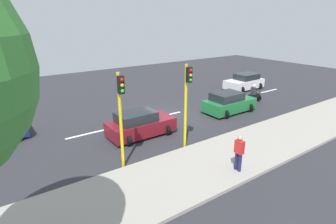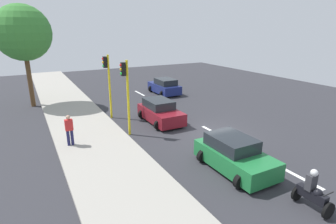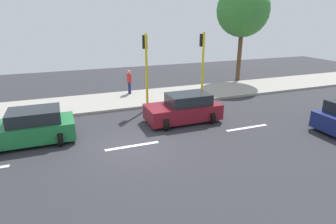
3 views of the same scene
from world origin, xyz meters
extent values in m
cube|color=#2D2D33|center=(0.00, 0.00, -0.05)|extent=(40.00, 60.00, 0.10)
cube|color=#9E998E|center=(7.00, 0.00, 0.07)|extent=(4.00, 60.00, 0.15)
cube|color=white|center=(0.00, -12.00, 0.01)|extent=(0.20, 2.40, 0.01)
cube|color=white|center=(0.00, -6.00, 0.01)|extent=(0.20, 2.40, 0.01)
cube|color=white|center=(0.00, 0.00, 0.01)|extent=(0.20, 2.40, 0.01)
cube|color=#1E7238|center=(2.05, 4.20, 0.56)|extent=(1.89, 3.89, 0.80)
cube|color=#1E2328|center=(2.05, 3.89, 1.24)|extent=(1.59, 2.18, 0.56)
cylinder|color=black|center=(2.89, 5.48, 0.32)|extent=(0.64, 0.22, 0.64)
cylinder|color=black|center=(1.22, 2.91, 0.32)|extent=(0.64, 0.22, 0.64)
cylinder|color=black|center=(2.89, 2.91, 0.32)|extent=(0.64, 0.22, 0.64)
cylinder|color=black|center=(-1.31, -9.48, 0.32)|extent=(0.64, 0.22, 0.64)
cube|color=maroon|center=(2.04, -3.31, 0.56)|extent=(1.82, 3.94, 0.80)
cube|color=#1E2328|center=(2.04, -3.62, 1.24)|extent=(1.53, 2.20, 0.56)
cylinder|color=black|center=(1.24, -2.01, 0.32)|extent=(0.64, 0.22, 0.64)
cylinder|color=black|center=(2.84, -2.01, 0.32)|extent=(0.64, 0.22, 0.64)
cylinder|color=black|center=(1.24, -4.61, 0.32)|extent=(0.64, 0.22, 0.64)
cylinder|color=black|center=(2.84, -4.61, 0.32)|extent=(0.64, 0.22, 0.64)
cylinder|color=#1E1E4C|center=(8.12, -1.88, 0.57)|extent=(0.16, 0.16, 0.85)
cylinder|color=#1E1E4C|center=(8.32, -1.88, 0.57)|extent=(0.16, 0.16, 0.85)
cube|color=red|center=(8.22, -1.88, 1.30)|extent=(0.40, 0.24, 0.60)
sphere|color=tan|center=(8.22, -1.88, 1.73)|extent=(0.22, 0.22, 0.22)
cylinder|color=yellow|center=(4.75, -5.84, 2.25)|extent=(0.14, 0.14, 4.50)
cube|color=black|center=(4.97, -5.84, 4.00)|extent=(0.24, 0.24, 0.76)
sphere|color=red|center=(5.09, -5.84, 4.24)|extent=(0.16, 0.16, 0.16)
sphere|color=#F2A50C|center=(5.09, -5.84, 4.00)|extent=(0.16, 0.16, 0.16)
sphere|color=green|center=(5.09, -5.84, 3.76)|extent=(0.16, 0.16, 0.16)
cylinder|color=yellow|center=(4.75, -2.15, 2.25)|extent=(0.14, 0.14, 4.50)
cube|color=black|center=(4.97, -2.15, 4.00)|extent=(0.24, 0.24, 0.76)
sphere|color=red|center=(5.09, -2.15, 4.24)|extent=(0.16, 0.16, 0.16)
sphere|color=#F2A50C|center=(5.09, -2.15, 4.00)|extent=(0.16, 0.16, 0.16)
sphere|color=green|center=(5.09, -2.15, 3.76)|extent=(0.16, 0.16, 0.16)
cylinder|color=brown|center=(9.55, -11.87, 2.18)|extent=(0.36, 0.36, 4.37)
sphere|color=#387F33|center=(9.55, -11.87, 5.87)|extent=(4.29, 4.29, 4.29)
camera|label=1|loc=(15.31, -10.74, 6.67)|focal=29.45mm
camera|label=2|loc=(10.03, 12.59, 6.23)|focal=29.13mm
camera|label=3|loc=(-11.07, 2.55, 5.42)|focal=30.21mm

